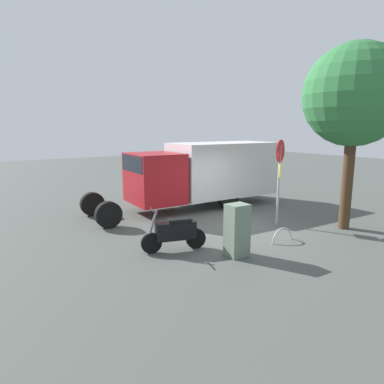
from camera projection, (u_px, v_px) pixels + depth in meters
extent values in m
plane|color=#4A4F4A|center=(237.00, 228.00, 11.44)|extent=(60.00, 60.00, 0.00)
cylinder|color=black|center=(203.00, 191.00, 15.55)|extent=(0.91, 0.29, 0.90)
cylinder|color=black|center=(229.00, 198.00, 13.96)|extent=(0.91, 0.29, 0.90)
cylinder|color=black|center=(92.00, 204.00, 12.95)|extent=(0.91, 0.29, 0.90)
cylinder|color=black|center=(108.00, 215.00, 11.36)|extent=(0.91, 0.29, 0.90)
cube|color=silver|center=(223.00, 168.00, 14.76)|extent=(4.62, 2.38, 2.22)
cube|color=#A8171E|center=(155.00, 178.00, 13.10)|extent=(1.88, 2.17, 1.90)
cube|color=black|center=(154.00, 162.00, 12.99)|extent=(1.89, 2.01, 0.60)
cylinder|color=black|center=(151.00, 243.00, 9.08)|extent=(0.57, 0.25, 0.56)
cylinder|color=black|center=(196.00, 238.00, 9.46)|extent=(0.57, 0.25, 0.56)
cube|color=black|center=(176.00, 231.00, 9.23)|extent=(1.15, 0.61, 0.48)
cube|color=black|center=(179.00, 221.00, 9.21)|extent=(0.69, 0.45, 0.12)
cylinder|color=slate|center=(153.00, 223.00, 8.99)|extent=(0.29, 0.15, 0.69)
cylinder|color=black|center=(153.00, 210.00, 8.93)|extent=(0.19, 0.54, 0.04)
cylinder|color=#9E9EA3|center=(278.00, 186.00, 11.53)|extent=(0.08, 0.08, 2.72)
cylinder|color=red|center=(280.00, 151.00, 11.30)|extent=(0.71, 0.32, 0.76)
cube|color=yellow|center=(280.00, 170.00, 11.42)|extent=(0.33, 0.33, 0.44)
cylinder|color=#47301E|center=(347.00, 181.00, 11.10)|extent=(0.35, 0.35, 3.18)
sphere|color=#2D713A|center=(355.00, 95.00, 10.60)|extent=(3.19, 3.19, 3.19)
cube|color=slate|center=(237.00, 230.00, 8.85)|extent=(0.56, 0.47, 1.38)
torus|color=#B7B7BC|center=(282.00, 241.00, 10.07)|extent=(0.85, 0.07, 0.85)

